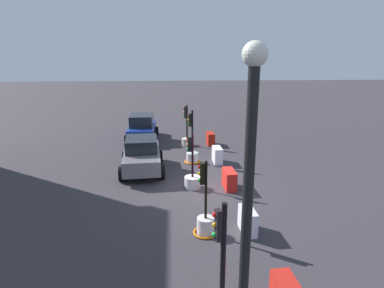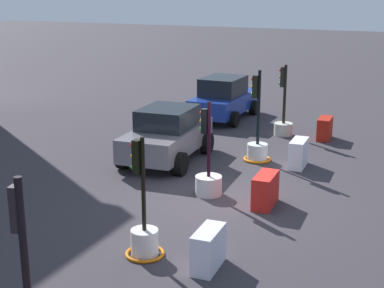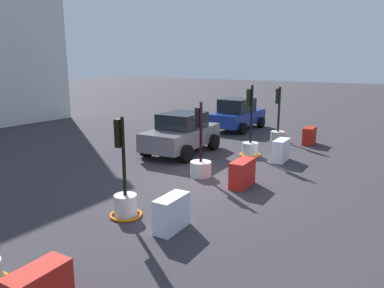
% 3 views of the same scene
% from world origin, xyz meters
% --- Properties ---
extents(ground_plane, '(120.00, 120.00, 0.00)m').
position_xyz_m(ground_plane, '(0.00, 0.00, 0.00)').
color(ground_plane, '#353036').
extents(traffic_light_1, '(0.82, 0.82, 2.52)m').
position_xyz_m(traffic_light_1, '(-3.69, 0.28, 0.46)').
color(traffic_light_1, silver).
rests_on(traffic_light_1, ground_plane).
extents(traffic_light_2, '(0.71, 0.71, 2.52)m').
position_xyz_m(traffic_light_2, '(0.14, 0.47, 0.43)').
color(traffic_light_2, silver).
rests_on(traffic_light_2, ground_plane).
extents(traffic_light_3, '(0.88, 0.88, 2.88)m').
position_xyz_m(traffic_light_3, '(3.64, 0.26, 0.45)').
color(traffic_light_3, silver).
rests_on(traffic_light_3, ground_plane).
extents(traffic_light_4, '(0.69, 0.69, 2.62)m').
position_xyz_m(traffic_light_4, '(7.11, 0.39, 0.51)').
color(traffic_light_4, beige).
rests_on(traffic_light_4, ground_plane).
extents(construction_barrier_1, '(1.00, 0.47, 0.81)m').
position_xyz_m(construction_barrier_1, '(-3.65, -1.14, 0.40)').
color(construction_barrier_1, silver).
rests_on(construction_barrier_1, ground_plane).
extents(construction_barrier_2, '(1.10, 0.52, 0.83)m').
position_xyz_m(construction_barrier_2, '(-0.00, -1.15, 0.41)').
color(construction_barrier_2, red).
rests_on(construction_barrier_2, ground_plane).
extents(construction_barrier_3, '(1.06, 0.49, 0.85)m').
position_xyz_m(construction_barrier_3, '(3.53, -1.10, 0.43)').
color(construction_barrier_3, silver).
rests_on(construction_barrier_3, ground_plane).
extents(construction_barrier_4, '(1.00, 0.49, 0.79)m').
position_xyz_m(construction_barrier_4, '(7.14, -1.14, 0.39)').
color(construction_barrier_4, '#B31E11').
rests_on(construction_barrier_4, ground_plane).
extents(car_grey_saloon, '(4.01, 2.36, 1.70)m').
position_xyz_m(car_grey_saloon, '(2.45, 2.86, 0.85)').
color(car_grey_saloon, slate).
rests_on(car_grey_saloon, ground_plane).
extents(car_blue_estate, '(3.96, 2.09, 1.76)m').
position_xyz_m(car_blue_estate, '(8.72, 3.40, 0.86)').
color(car_blue_estate, navy).
rests_on(car_blue_estate, ground_plane).
extents(street_lamp_post, '(0.36, 0.36, 5.90)m').
position_xyz_m(street_lamp_post, '(-8.71, 0.16, 3.47)').
color(street_lamp_post, black).
rests_on(street_lamp_post, ground_plane).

